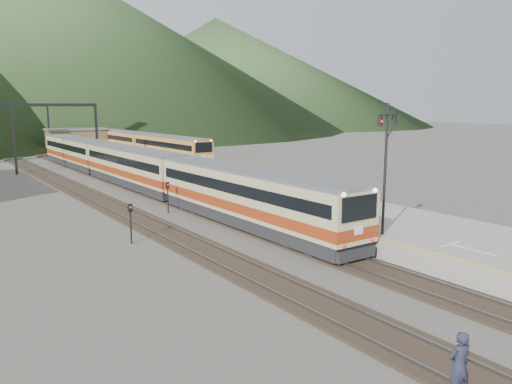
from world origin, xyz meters
TOP-DOWN VIEW (x-y plane):
  - track_main at (0.00, 40.00)m, footprint 2.60×200.00m
  - track_far at (-5.00, 40.00)m, footprint 2.60×200.00m
  - track_second at (11.50, 40.00)m, footprint 2.60×200.00m
  - platform at (5.60, 38.00)m, footprint 8.00×100.00m
  - gantry_near at (-2.85, 55.00)m, footprint 9.55×0.25m
  - gantry_far at (-2.85, 80.00)m, footprint 9.55×0.25m
  - station_shed at (5.60, 78.00)m, footprint 9.40×4.40m
  - hill_b at (30.00, 230.00)m, footprint 220.00×220.00m
  - hill_c at (110.00, 210.00)m, footprint 160.00×160.00m
  - main_train at (0.00, 38.51)m, footprint 2.81×57.72m
  - second_train at (11.50, 64.31)m, footprint 2.74×37.39m
  - signal_mast at (2.61, 10.41)m, footprint 2.11×0.80m
  - short_signal_b at (-2.39, 25.87)m, footprint 0.24×0.19m
  - short_signal_c at (-7.57, 19.59)m, footprint 0.24×0.19m
  - worker at (-6.10, 0.25)m, footprint 0.75×0.57m

SIDE VIEW (x-z plane):
  - track_main at x=0.00m, z-range -0.05..0.18m
  - track_far at x=-5.00m, z-range -0.05..0.18m
  - track_second at x=11.50m, z-range -0.05..0.18m
  - platform at x=5.60m, z-range 0.00..1.00m
  - worker at x=-6.10m, z-range 0.00..1.86m
  - short_signal_b at x=-2.39m, z-range 0.33..2.60m
  - short_signal_c at x=-7.57m, z-range 0.33..2.60m
  - second_train at x=11.50m, z-range 0.23..3.58m
  - main_train at x=0.00m, z-range 0.23..3.66m
  - station_shed at x=5.60m, z-range 1.02..4.12m
  - signal_mast at x=2.61m, z-range 1.75..8.53m
  - gantry_near at x=-2.85m, z-range 1.59..9.59m
  - gantry_far at x=-2.85m, z-range 1.59..9.59m
  - hill_c at x=110.00m, z-range 0.00..50.00m
  - hill_b at x=30.00m, z-range 0.00..75.00m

